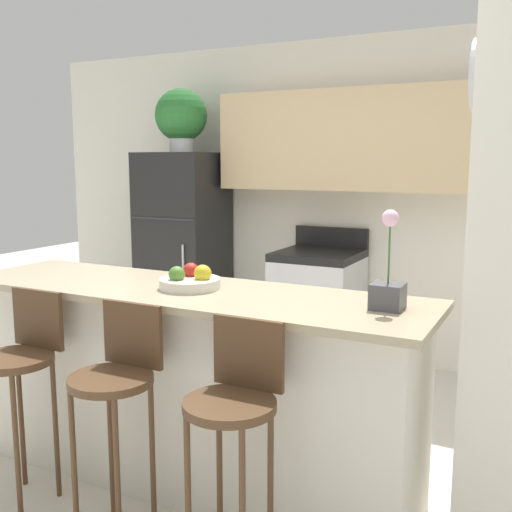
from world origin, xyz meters
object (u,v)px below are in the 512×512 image
(stove_range, at_px, (318,308))
(bar_stool_mid, at_px, (117,384))
(refrigerator, at_px, (184,250))
(fruit_bowl, at_px, (190,281))
(potted_plant_on_fridge, at_px, (181,117))
(bar_stool_right, at_px, (235,409))
(orchid_vase, at_px, (388,284))
(bar_stool_left, at_px, (21,364))

(stove_range, xyz_separation_m, bar_stool_mid, (0.03, -2.40, 0.21))
(refrigerator, height_order, fruit_bowl, refrigerator)
(potted_plant_on_fridge, bearing_deg, stove_range, 0.49)
(fruit_bowl, bearing_deg, bar_stool_right, -44.14)
(bar_stool_right, bearing_deg, refrigerator, 127.57)
(refrigerator, relative_size, orchid_vase, 4.01)
(bar_stool_mid, xyz_separation_m, potted_plant_on_fridge, (-1.28, 2.39, 1.29))
(bar_stool_left, xyz_separation_m, bar_stool_right, (1.13, 0.00, 0.00))
(bar_stool_mid, height_order, bar_stool_right, same)
(potted_plant_on_fridge, xyz_separation_m, orchid_vase, (2.27, -1.84, -0.87))
(bar_stool_right, bearing_deg, stove_range, 104.03)
(fruit_bowl, bearing_deg, orchid_vase, 2.05)
(refrigerator, bearing_deg, stove_range, 0.50)
(bar_stool_mid, bearing_deg, bar_stool_right, 0.00)
(bar_stool_right, relative_size, orchid_vase, 2.40)
(stove_range, distance_m, bar_stool_right, 2.49)
(bar_stool_mid, bearing_deg, bar_stool_left, 180.00)
(stove_range, height_order, fruit_bowl, fruit_bowl)
(bar_stool_mid, relative_size, fruit_bowl, 3.36)
(refrigerator, bearing_deg, fruit_bowl, -55.12)
(bar_stool_right, bearing_deg, orchid_vase, 52.35)
(orchid_vase, bearing_deg, bar_stool_right, -127.65)
(orchid_vase, bearing_deg, potted_plant_on_fridge, 140.91)
(bar_stool_left, height_order, potted_plant_on_fridge, potted_plant_on_fridge)
(fruit_bowl, bearing_deg, stove_range, 92.05)
(stove_range, distance_m, orchid_vase, 2.21)
(bar_stool_mid, xyz_separation_m, orchid_vase, (0.99, 0.55, 0.42))
(orchid_vase, height_order, fruit_bowl, orchid_vase)
(refrigerator, height_order, bar_stool_mid, refrigerator)
(refrigerator, bearing_deg, bar_stool_mid, -61.96)
(stove_range, xyz_separation_m, fruit_bowl, (0.07, -1.89, 0.56))
(refrigerator, distance_m, orchid_vase, 2.93)
(stove_range, relative_size, potted_plant_on_fridge, 2.04)
(bar_stool_right, height_order, orchid_vase, orchid_vase)
(bar_stool_right, relative_size, potted_plant_on_fridge, 1.90)
(bar_stool_left, bearing_deg, refrigerator, 106.50)
(refrigerator, relative_size, bar_stool_left, 1.67)
(bar_stool_mid, bearing_deg, orchid_vase, 29.09)
(stove_range, relative_size, bar_stool_left, 1.07)
(bar_stool_mid, xyz_separation_m, fruit_bowl, (0.03, 0.52, 0.35))
(orchid_vase, bearing_deg, stove_range, 118.99)
(potted_plant_on_fridge, relative_size, orchid_vase, 1.26)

